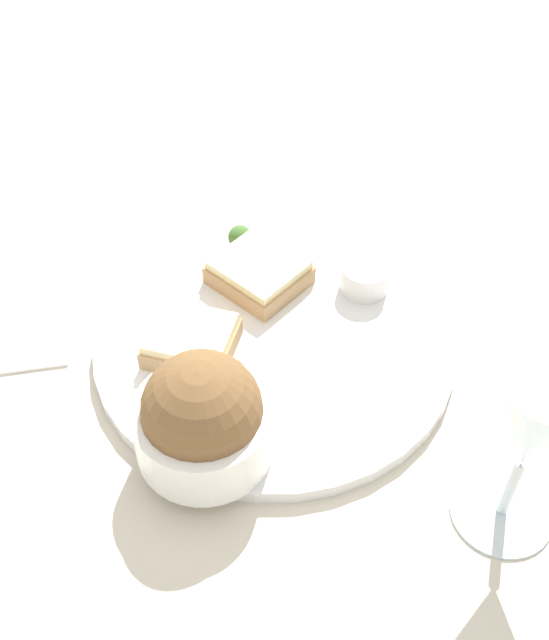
{
  "coord_description": "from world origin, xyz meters",
  "views": [
    {
      "loc": [
        0.13,
        -0.45,
        0.54
      ],
      "look_at": [
        0.0,
        0.0,
        0.03
      ],
      "focal_mm": 45.0,
      "sensor_mm": 36.0,
      "label": 1
    }
  ],
  "objects_px": {
    "sauce_ramekin": "(365,276)",
    "cheese_toast_far": "(191,341)",
    "salad_bowl": "(203,418)",
    "wine_glass": "(535,430)",
    "cheese_toast_near": "(259,272)"
  },
  "relations": [
    {
      "from": "sauce_ramekin",
      "to": "cheese_toast_far",
      "type": "relative_size",
      "value": 0.61
    },
    {
      "from": "salad_bowl",
      "to": "wine_glass",
      "type": "distance_m",
      "value": 0.23
    },
    {
      "from": "sauce_ramekin",
      "to": "wine_glass",
      "type": "relative_size",
      "value": 0.28
    },
    {
      "from": "sauce_ramekin",
      "to": "cheese_toast_near",
      "type": "bearing_deg",
      "value": -167.17
    },
    {
      "from": "sauce_ramekin",
      "to": "salad_bowl",
      "type": "bearing_deg",
      "value": -111.1
    },
    {
      "from": "cheese_toast_near",
      "to": "wine_glass",
      "type": "xyz_separation_m",
      "value": [
        0.24,
        -0.17,
        0.08
      ]
    },
    {
      "from": "salad_bowl",
      "to": "cheese_toast_near",
      "type": "bearing_deg",
      "value": 94.59
    },
    {
      "from": "salad_bowl",
      "to": "sauce_ramekin",
      "type": "distance_m",
      "value": 0.22
    },
    {
      "from": "salad_bowl",
      "to": "cheese_toast_far",
      "type": "xyz_separation_m",
      "value": [
        -0.04,
        0.09,
        -0.02
      ]
    },
    {
      "from": "sauce_ramekin",
      "to": "cheese_toast_near",
      "type": "distance_m",
      "value": 0.1
    },
    {
      "from": "salad_bowl",
      "to": "cheese_toast_near",
      "type": "xyz_separation_m",
      "value": [
        -0.01,
        0.19,
        -0.02
      ]
    },
    {
      "from": "salad_bowl",
      "to": "cheese_toast_far",
      "type": "distance_m",
      "value": 0.1
    },
    {
      "from": "cheese_toast_near",
      "to": "cheese_toast_far",
      "type": "xyz_separation_m",
      "value": [
        -0.03,
        -0.1,
        0.0
      ]
    },
    {
      "from": "cheese_toast_near",
      "to": "cheese_toast_far",
      "type": "bearing_deg",
      "value": -107.4
    },
    {
      "from": "salad_bowl",
      "to": "sauce_ramekin",
      "type": "relative_size",
      "value": 2.38
    }
  ]
}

